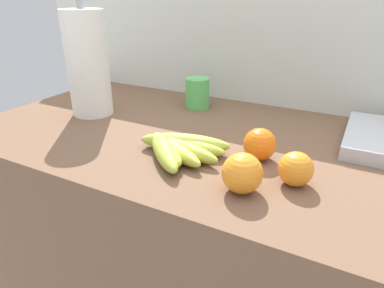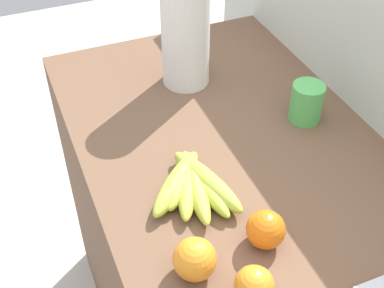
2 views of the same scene
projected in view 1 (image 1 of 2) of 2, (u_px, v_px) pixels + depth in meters
name	position (u px, v px, depth m)	size (l,w,h in m)	color
wall_back	(306.00, 176.00, 1.16)	(2.10, 0.06, 1.30)	silver
banana_bunch	(175.00, 148.00, 0.76)	(0.21, 0.19, 0.04)	#ACC43F
orange_back_left	(242.00, 173.00, 0.62)	(0.08, 0.08, 0.08)	orange
orange_back_right	(260.00, 144.00, 0.74)	(0.07, 0.07, 0.07)	orange
orange_right	(296.00, 169.00, 0.64)	(0.07, 0.07, 0.07)	orange
paper_towel_roll	(88.00, 64.00, 0.97)	(0.12, 0.12, 0.33)	white
mug	(197.00, 93.00, 1.06)	(0.07, 0.07, 0.09)	#56BF5C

